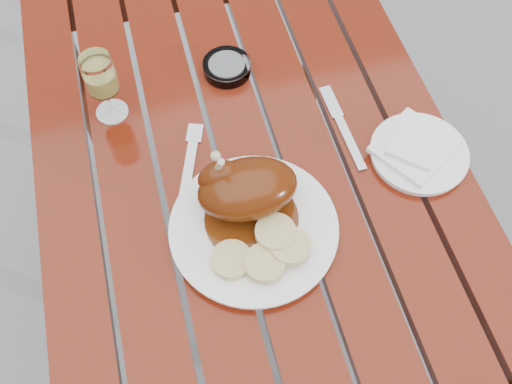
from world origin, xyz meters
TOP-DOWN VIEW (x-y plane):
  - ground at (0.00, 0.00)m, footprint 60.00×60.00m
  - table at (0.00, 0.00)m, footprint 0.80×1.20m
  - dinner_plate at (-0.03, -0.18)m, footprint 0.36×0.36m
  - roast_duck at (-0.03, -0.13)m, footprint 0.18×0.18m
  - bread_dumplings at (-0.02, -0.24)m, footprint 0.17×0.12m
  - wine_glass at (-0.24, 0.15)m, footprint 0.08×0.08m
  - side_plate at (0.32, -0.11)m, footprint 0.19×0.19m
  - napkin at (0.31, -0.10)m, footprint 0.18×0.18m
  - ashtray at (0.01, 0.19)m, footprint 0.13×0.13m
  - fork at (-0.11, -0.01)m, footprint 0.07×0.15m
  - knife at (0.20, -0.02)m, footprint 0.02×0.18m

SIDE VIEW (x-z plane):
  - ground at x=0.00m, z-range 0.00..0.00m
  - table at x=0.00m, z-range 0.00..0.75m
  - fork at x=-0.11m, z-range 0.75..0.76m
  - knife at x=0.20m, z-range 0.75..0.76m
  - side_plate at x=0.32m, z-range 0.75..0.77m
  - dinner_plate at x=-0.03m, z-range 0.75..0.77m
  - ashtray at x=0.01m, z-range 0.75..0.78m
  - napkin at x=0.31m, z-range 0.77..0.78m
  - bread_dumplings at x=-0.02m, z-range 0.77..0.80m
  - roast_duck at x=-0.03m, z-range 0.75..0.88m
  - wine_glass at x=-0.24m, z-range 0.75..0.90m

